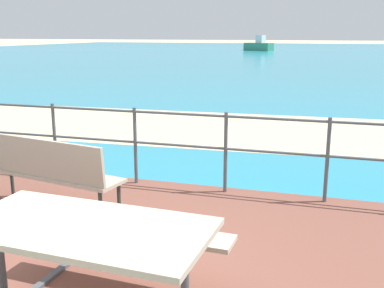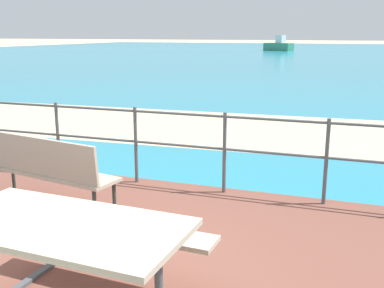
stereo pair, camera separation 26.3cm
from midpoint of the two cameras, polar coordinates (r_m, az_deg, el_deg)
The scene contains 6 objects.
sea_water at distance 42.87m, azimuth 14.62°, elevation 10.56°, with size 90.00×90.00×0.01m, color teal.
beach_strip at distance 9.61m, azimuth 5.20°, elevation 1.80°, with size 54.00×3.74×0.01m, color beige.
picnic_table at distance 3.04m, azimuth -15.59°, elevation -12.59°, with size 1.64×1.60×0.76m.
park_bench at distance 5.13m, azimuth -19.16°, elevation -2.79°, with size 1.76×0.72×0.86m.
railing_fence at distance 5.70m, azimuth -2.93°, elevation 0.58°, with size 5.94×0.04×0.99m.
boat_near at distance 52.27m, azimuth 7.98°, elevation 11.92°, with size 3.78×2.54×1.67m.
Camera 1 is at (1.77, -2.82, 1.96)m, focal length 43.22 mm.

